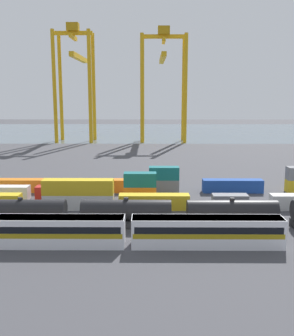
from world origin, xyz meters
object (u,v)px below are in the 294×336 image
object	(u,v)px
freight_tank_row	(232,213)
shipping_container_4	(154,202)
passenger_train	(49,230)
gantry_crane_west	(75,71)
gantry_crane_central	(163,72)

from	to	relation	value
freight_tank_row	shipping_container_4	world-z (taller)	freight_tank_row
passenger_train	freight_tank_row	world-z (taller)	freight_tank_row
freight_tank_row	shipping_container_4	bearing A→B (deg)	140.65
shipping_container_4	gantry_crane_west	bearing A→B (deg)	107.02
freight_tank_row	gantry_crane_west	distance (m)	125.40
freight_tank_row	gantry_crane_central	xyz separation A→B (m)	(-6.60, 115.03, 26.83)
passenger_train	gantry_crane_west	xyz separation A→B (m)	(-18.38, 122.10, 27.15)
passenger_train	freight_tank_row	bearing A→B (deg)	16.98
passenger_train	gantry_crane_central	size ratio (longest dim) A/B	1.29
shipping_container_4	gantry_crane_central	distance (m)	109.32
freight_tank_row	gantry_crane_west	xyz separation A→B (m)	(-43.59, 114.40, 27.16)
shipping_container_4	gantry_crane_west	distance (m)	113.35
gantry_crane_west	gantry_crane_central	size ratio (longest dim) A/B	1.03
shipping_container_4	passenger_train	bearing A→B (deg)	-128.90
passenger_train	gantry_crane_central	xyz separation A→B (m)	(18.62, 122.73, 26.81)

